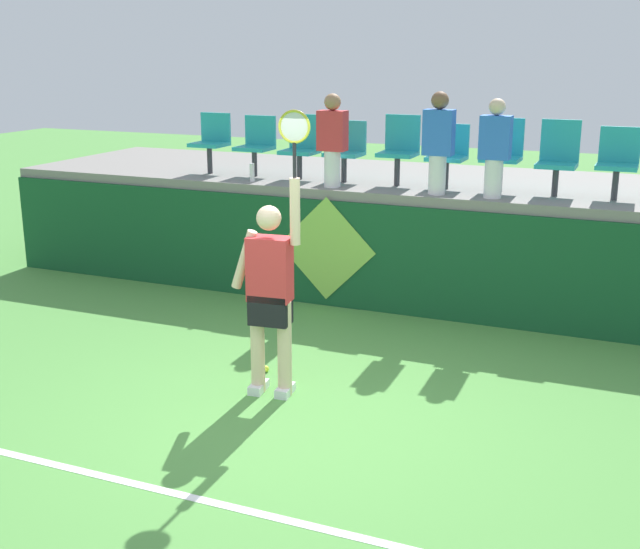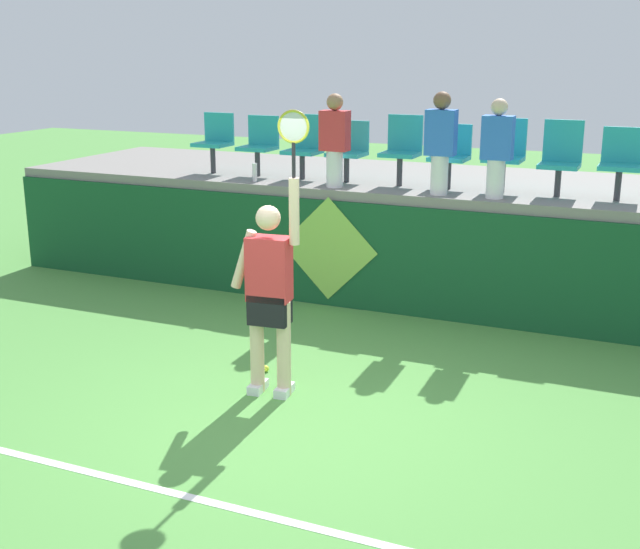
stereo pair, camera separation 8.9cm
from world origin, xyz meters
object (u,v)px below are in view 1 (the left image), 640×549
at_px(tennis_player, 271,290).
at_px(spectator_1, 438,141).
at_px(stadium_chair_2, 302,145).
at_px(stadium_chair_8, 618,160).
at_px(stadium_chair_7, 558,156).
at_px(water_bottle, 252,173).
at_px(stadium_chair_6, 502,152).
at_px(spectator_2, 495,147).
at_px(stadium_chair_1, 257,143).
at_px(stadium_chair_5, 448,153).
at_px(stadium_chair_4, 400,147).
at_px(stadium_chair_0, 212,139).
at_px(tennis_ball, 266,369).
at_px(stadium_chair_3, 346,148).
at_px(spectator_0, 332,138).

bearing_deg(tennis_player, spectator_1, 76.56).
distance_m(stadium_chair_2, stadium_chair_8, 3.84).
bearing_deg(stadium_chair_8, stadium_chair_7, 179.22).
bearing_deg(water_bottle, tennis_player, -59.87).
relative_size(stadium_chair_6, spectator_2, 0.77).
relative_size(stadium_chair_1, stadium_chair_5, 1.02).
bearing_deg(spectator_1, stadium_chair_6, 36.42).
bearing_deg(stadium_chair_4, stadium_chair_0, -179.86).
xyz_separation_m(stadium_chair_0, spectator_2, (3.89, -0.45, 0.13)).
xyz_separation_m(tennis_ball, spectator_1, (0.98, 2.51, 2.01)).
bearing_deg(water_bottle, stadium_chair_6, 9.33).
distance_m(tennis_ball, water_bottle, 3.23).
height_order(water_bottle, stadium_chair_0, stadium_chair_0).
xyz_separation_m(stadium_chair_2, spectator_2, (2.57, -0.46, 0.14)).
height_order(stadium_chair_2, stadium_chair_3, stadium_chair_2).
xyz_separation_m(water_bottle, spectator_1, (2.39, 0.02, 0.50)).
relative_size(tennis_ball, stadium_chair_2, 0.08).
xyz_separation_m(stadium_chair_3, spectator_1, (1.31, -0.47, 0.20)).
height_order(tennis_player, spectator_0, tennis_player).
distance_m(tennis_player, stadium_chair_2, 3.73).
relative_size(stadium_chair_3, spectator_1, 0.65).
height_order(spectator_0, spectator_1, spectator_1).
distance_m(stadium_chair_0, stadium_chair_2, 1.33).
relative_size(tennis_ball, stadium_chair_8, 0.08).
distance_m(tennis_player, spectator_2, 3.40).
distance_m(stadium_chair_6, spectator_2, 0.47).
distance_m(tennis_ball, stadium_chair_7, 4.18).
xyz_separation_m(tennis_player, spectator_2, (1.34, 2.95, 1.01)).
xyz_separation_m(stadium_chair_8, spectator_1, (-1.92, -0.47, 0.17)).
height_order(stadium_chair_7, stadium_chair_8, stadium_chair_7).
height_order(stadium_chair_8, spectator_0, spectator_0).
distance_m(water_bottle, stadium_chair_1, 0.61).
xyz_separation_m(tennis_ball, stadium_chair_4, (0.37, 2.98, 1.86)).
distance_m(water_bottle, spectator_1, 2.44).
distance_m(stadium_chair_2, stadium_chair_5, 1.92).
height_order(stadium_chair_3, spectator_1, spectator_1).
bearing_deg(stadium_chair_4, stadium_chair_3, -179.49).
relative_size(tennis_player, spectator_2, 2.33).
xyz_separation_m(tennis_player, spectator_1, (0.70, 2.93, 1.05)).
height_order(stadium_chair_3, stadium_chair_7, stadium_chair_7).
xyz_separation_m(stadium_chair_5, stadium_chair_8, (1.92, 0.00, 0.01)).
bearing_deg(stadium_chair_4, stadium_chair_2, 179.97).
height_order(stadium_chair_0, stadium_chair_7, stadium_chair_7).
relative_size(stadium_chair_6, stadium_chair_8, 1.07).
height_order(tennis_ball, stadium_chair_8, stadium_chair_8).
height_order(stadium_chair_6, spectator_1, spectator_1).
height_order(stadium_chair_0, stadium_chair_6, stadium_chair_6).
distance_m(stadium_chair_6, spectator_1, 0.81).
bearing_deg(spectator_2, spectator_0, -179.67).
relative_size(stadium_chair_1, stadium_chair_2, 0.95).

